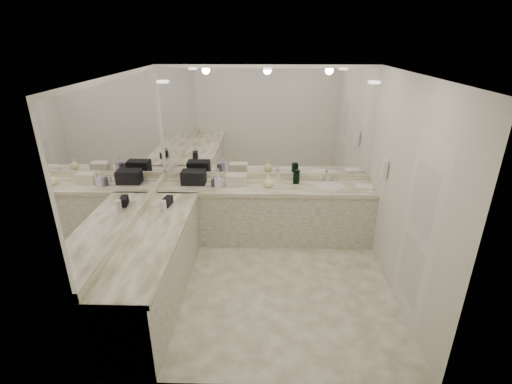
{
  "coord_description": "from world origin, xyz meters",
  "views": [
    {
      "loc": [
        -0.01,
        -3.95,
        2.97
      ],
      "look_at": [
        -0.13,
        0.4,
        1.13
      ],
      "focal_mm": 26.0,
      "sensor_mm": 36.0,
      "label": 1
    }
  ],
  "objects_px": {
    "cream_cosmetic_case": "(236,179)",
    "soap_bottle_b": "(218,180)",
    "hand_towel": "(364,187)",
    "sink": "(330,186)",
    "soap_bottle_a": "(227,178)",
    "wall_phone": "(384,169)",
    "black_toiletry_bag": "(194,177)",
    "soap_bottle_c": "(268,181)"
  },
  "relations": [
    {
      "from": "sink",
      "to": "soap_bottle_b",
      "type": "xyz_separation_m",
      "value": [
        -1.66,
        -0.09,
        0.11
      ]
    },
    {
      "from": "black_toiletry_bag",
      "to": "soap_bottle_b",
      "type": "xyz_separation_m",
      "value": [
        0.38,
        -0.15,
        0.01
      ]
    },
    {
      "from": "soap_bottle_a",
      "to": "cream_cosmetic_case",
      "type": "bearing_deg",
      "value": 8.19
    },
    {
      "from": "hand_towel",
      "to": "soap_bottle_c",
      "type": "distance_m",
      "value": 1.41
    },
    {
      "from": "sink",
      "to": "soap_bottle_c",
      "type": "relative_size",
      "value": 2.35
    },
    {
      "from": "sink",
      "to": "hand_towel",
      "type": "height_order",
      "value": "hand_towel"
    },
    {
      "from": "hand_towel",
      "to": "wall_phone",
      "type": "bearing_deg",
      "value": -74.63
    },
    {
      "from": "cream_cosmetic_case",
      "to": "sink",
      "type": "bearing_deg",
      "value": -1.83
    },
    {
      "from": "soap_bottle_a",
      "to": "soap_bottle_c",
      "type": "height_order",
      "value": "soap_bottle_a"
    },
    {
      "from": "sink",
      "to": "soap_bottle_b",
      "type": "distance_m",
      "value": 1.67
    },
    {
      "from": "wall_phone",
      "to": "black_toiletry_bag",
      "type": "relative_size",
      "value": 0.67
    },
    {
      "from": "hand_towel",
      "to": "soap_bottle_c",
      "type": "xyz_separation_m",
      "value": [
        -1.41,
        0.02,
        0.07
      ]
    },
    {
      "from": "hand_towel",
      "to": "soap_bottle_c",
      "type": "bearing_deg",
      "value": 179.18
    },
    {
      "from": "wall_phone",
      "to": "soap_bottle_a",
      "type": "bearing_deg",
      "value": 166.85
    },
    {
      "from": "soap_bottle_c",
      "to": "wall_phone",
      "type": "bearing_deg",
      "value": -16.35
    },
    {
      "from": "sink",
      "to": "cream_cosmetic_case",
      "type": "distance_m",
      "value": 1.4
    },
    {
      "from": "sink",
      "to": "black_toiletry_bag",
      "type": "height_order",
      "value": "black_toiletry_bag"
    },
    {
      "from": "black_toiletry_bag",
      "to": "cream_cosmetic_case",
      "type": "relative_size",
      "value": 1.23
    },
    {
      "from": "hand_towel",
      "to": "soap_bottle_a",
      "type": "relative_size",
      "value": 1.13
    },
    {
      "from": "wall_phone",
      "to": "hand_towel",
      "type": "bearing_deg",
      "value": 105.37
    },
    {
      "from": "black_toiletry_bag",
      "to": "cream_cosmetic_case",
      "type": "xyz_separation_m",
      "value": [
        0.64,
        -0.03,
        -0.02
      ]
    },
    {
      "from": "soap_bottle_b",
      "to": "sink",
      "type": "bearing_deg",
      "value": 3.18
    },
    {
      "from": "cream_cosmetic_case",
      "to": "soap_bottle_b",
      "type": "height_order",
      "value": "soap_bottle_b"
    },
    {
      "from": "black_toiletry_bag",
      "to": "cream_cosmetic_case",
      "type": "height_order",
      "value": "black_toiletry_bag"
    },
    {
      "from": "sink",
      "to": "hand_towel",
      "type": "distance_m",
      "value": 0.49
    },
    {
      "from": "hand_towel",
      "to": "soap_bottle_b",
      "type": "distance_m",
      "value": 2.15
    },
    {
      "from": "black_toiletry_bag",
      "to": "soap_bottle_a",
      "type": "xyz_separation_m",
      "value": [
        0.5,
        -0.06,
        0.01
      ]
    },
    {
      "from": "cream_cosmetic_case",
      "to": "soap_bottle_a",
      "type": "height_order",
      "value": "soap_bottle_a"
    },
    {
      "from": "cream_cosmetic_case",
      "to": "hand_towel",
      "type": "xyz_separation_m",
      "value": [
        1.89,
        -0.1,
        -0.06
      ]
    },
    {
      "from": "black_toiletry_bag",
      "to": "wall_phone",
      "type": "bearing_deg",
      "value": -11.87
    },
    {
      "from": "soap_bottle_b",
      "to": "soap_bottle_c",
      "type": "bearing_deg",
      "value": 3.0
    },
    {
      "from": "cream_cosmetic_case",
      "to": "soap_bottle_c",
      "type": "relative_size",
      "value": 1.55
    },
    {
      "from": "wall_phone",
      "to": "soap_bottle_a",
      "type": "relative_size",
      "value": 1.07
    },
    {
      "from": "wall_phone",
      "to": "soap_bottle_c",
      "type": "bearing_deg",
      "value": 163.65
    },
    {
      "from": "cream_cosmetic_case",
      "to": "soap_bottle_b",
      "type": "bearing_deg",
      "value": -157.39
    },
    {
      "from": "hand_towel",
      "to": "soap_bottle_a",
      "type": "height_order",
      "value": "soap_bottle_a"
    },
    {
      "from": "sink",
      "to": "soap_bottle_c",
      "type": "height_order",
      "value": "soap_bottle_c"
    },
    {
      "from": "soap_bottle_a",
      "to": "soap_bottle_c",
      "type": "relative_size",
      "value": 1.19
    },
    {
      "from": "sink",
      "to": "wall_phone",
      "type": "height_order",
      "value": "wall_phone"
    },
    {
      "from": "hand_towel",
      "to": "sink",
      "type": "bearing_deg",
      "value": 171.44
    },
    {
      "from": "sink",
      "to": "cream_cosmetic_case",
      "type": "relative_size",
      "value": 1.51
    },
    {
      "from": "cream_cosmetic_case",
      "to": "soap_bottle_a",
      "type": "distance_m",
      "value": 0.15
    }
  ]
}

